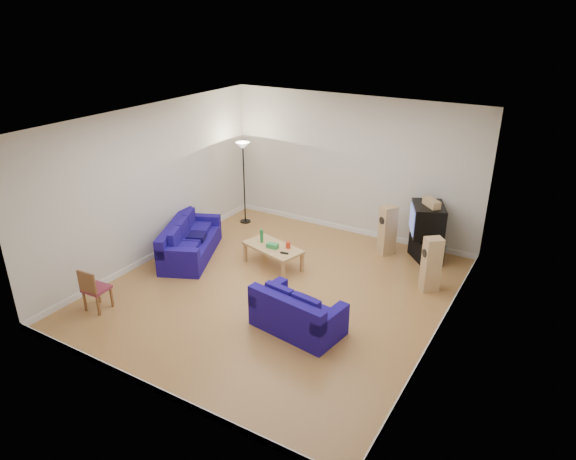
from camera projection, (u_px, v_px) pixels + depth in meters
The scene contains 16 objects.
room at pixel (277, 215), 9.08m from camera, with size 6.01×6.51×3.21m.
sofa_three_seat at pixel (188, 244), 10.92m from camera, with size 1.60×2.17×0.77m.
sofa_loveseat at pixel (296, 316), 8.40m from camera, with size 1.57×1.03×0.73m.
coffee_table at pixel (273, 249), 10.44m from camera, with size 1.37×0.93×0.45m.
bottle at pixel (262, 236), 10.55m from camera, with size 0.07×0.07×0.29m, color #197233.
tissue_box at pixel (272, 246), 10.34m from camera, with size 0.23×0.13×0.10m, color green.
red_canister at pixel (288, 245), 10.32m from camera, with size 0.09×0.09×0.13m, color red.
remote at pixel (284, 253), 10.12m from camera, with size 0.17×0.05×0.02m, color black.
tv_stand at pixel (426, 249), 10.79m from camera, with size 0.79×0.44×0.49m, color black.
av_receiver at pixel (430, 237), 10.66m from camera, with size 0.39×0.32×0.09m, color black.
television at pixel (427, 220), 10.56m from camera, with size 0.90×1.01×0.65m.
centre_speaker at pixel (432, 203), 10.33m from camera, with size 0.44×0.17×0.15m, color tan.
speaker_left at pixel (387, 230), 10.93m from camera, with size 0.39×0.41×1.09m.
speaker_right at pixel (431, 265), 9.51m from camera, with size 0.40×0.39×1.07m.
floor_lamp at pixel (243, 157), 12.11m from camera, with size 0.35×0.35×2.02m.
dining_chair at pixel (93, 288), 8.89m from camera, with size 0.41×0.41×0.81m.
Camera 1 is at (4.46, -7.15, 4.94)m, focal length 32.00 mm.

